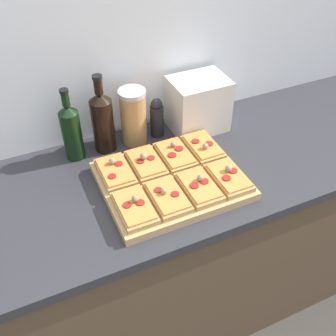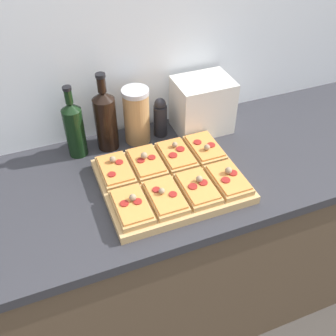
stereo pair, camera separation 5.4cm
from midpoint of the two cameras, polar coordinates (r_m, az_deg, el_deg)
wall_back at (r=1.56m, az=-6.94°, el=16.46°), size 6.00×0.06×2.50m
kitchen_counter at (r=1.79m, az=-1.10°, el=-11.77°), size 2.63×0.67×0.93m
cutting_board at (r=1.39m, az=-0.60°, el=-1.87°), size 0.49×0.40×0.03m
pizza_slice_back_left at (r=1.40m, az=-8.77°, el=-0.54°), size 0.11×0.18×0.05m
pizza_slice_back_midleft at (r=1.42m, az=-4.32°, el=0.74°), size 0.11×0.18×0.05m
pizza_slice_back_midright at (r=1.46m, az=-0.02°, el=1.96°), size 0.11×0.18×0.05m
pizza_slice_back_right at (r=1.50m, az=4.06°, el=3.09°), size 0.11×0.18×0.05m
pizza_slice_front_left at (r=1.27m, az=-6.14°, el=-5.73°), size 0.11×0.18×0.05m
pizza_slice_front_midleft at (r=1.29m, az=-1.28°, el=-4.22°), size 0.11×0.18×0.05m
pizza_slice_front_midright at (r=1.33m, az=3.37°, el=-2.72°), size 0.11×0.18×0.05m
pizza_slice_front_right at (r=1.37m, az=7.70°, el=-1.31°), size 0.11×0.18×0.05m
olive_oil_bottle at (r=1.50m, az=-14.84°, el=5.23°), size 0.07×0.07×0.29m
wine_bottle at (r=1.51m, az=-10.48°, el=6.75°), size 0.08×0.08×0.32m
grain_jar_tall at (r=1.54m, az=-6.05°, el=7.42°), size 0.10×0.10×0.23m
pepper_mill at (r=1.59m, az=-2.61°, el=7.28°), size 0.05×0.05×0.17m
toaster_oven at (r=1.62m, az=3.45°, el=9.21°), size 0.25×0.17×0.22m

